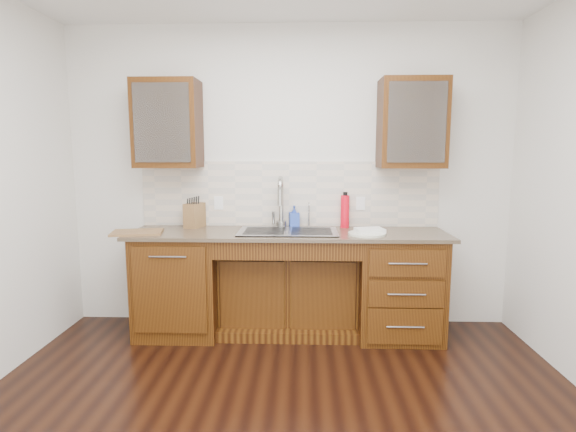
{
  "coord_description": "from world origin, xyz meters",
  "views": [
    {
      "loc": [
        0.13,
        -2.35,
        1.6
      ],
      "look_at": [
        0.0,
        1.4,
        1.05
      ],
      "focal_mm": 28.0,
      "sensor_mm": 36.0,
      "label": 1
    }
  ],
  "objects_px": {
    "water_bottle": "(345,211)",
    "knife_block": "(195,215)",
    "plate": "(367,234)",
    "cutting_board": "(137,232)",
    "soap_bottle": "(294,216)"
  },
  "relations": [
    {
      "from": "soap_bottle",
      "to": "water_bottle",
      "type": "distance_m",
      "value": 0.46
    },
    {
      "from": "soap_bottle",
      "to": "cutting_board",
      "type": "bearing_deg",
      "value": -174.7
    },
    {
      "from": "soap_bottle",
      "to": "knife_block",
      "type": "bearing_deg",
      "value": 172.61
    },
    {
      "from": "knife_block",
      "to": "cutting_board",
      "type": "distance_m",
      "value": 0.53
    },
    {
      "from": "water_bottle",
      "to": "cutting_board",
      "type": "distance_m",
      "value": 1.81
    },
    {
      "from": "soap_bottle",
      "to": "water_bottle",
      "type": "relative_size",
      "value": 0.66
    },
    {
      "from": "water_bottle",
      "to": "knife_block",
      "type": "height_order",
      "value": "water_bottle"
    },
    {
      "from": "plate",
      "to": "cutting_board",
      "type": "height_order",
      "value": "cutting_board"
    },
    {
      "from": "water_bottle",
      "to": "knife_block",
      "type": "distance_m",
      "value": 1.36
    },
    {
      "from": "soap_bottle",
      "to": "knife_block",
      "type": "relative_size",
      "value": 0.88
    },
    {
      "from": "soap_bottle",
      "to": "water_bottle",
      "type": "height_order",
      "value": "water_bottle"
    },
    {
      "from": "plate",
      "to": "knife_block",
      "type": "xyz_separation_m",
      "value": [
        -1.51,
        0.32,
        0.1
      ]
    },
    {
      "from": "plate",
      "to": "knife_block",
      "type": "bearing_deg",
      "value": 167.97
    },
    {
      "from": "plate",
      "to": "knife_block",
      "type": "relative_size",
      "value": 1.41
    },
    {
      "from": "water_bottle",
      "to": "plate",
      "type": "distance_m",
      "value": 0.41
    }
  ]
}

